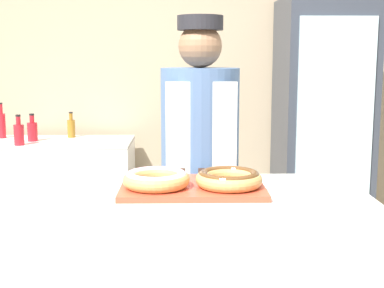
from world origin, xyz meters
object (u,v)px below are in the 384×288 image
Objects in this scene: donut_chocolate_glaze at (229,178)px; beverage_fridge at (321,131)px; donut_light_glaze at (156,178)px; serving_tray at (192,187)px; baker_person at (200,173)px; bottle_red at (19,133)px; brownie_back_right at (207,173)px; chest_freezer at (61,199)px; brownie_back_left at (176,174)px; bottle_amber at (71,128)px; bottle_red_b_b at (32,131)px; bottle_red_b at (2,124)px.

beverage_fridge reaches higher than donut_chocolate_glaze.
donut_light_glaze is 0.14× the size of beverage_fridge.
serving_tray is 0.58m from baker_person.
bottle_red is at bearing 123.33° from donut_light_glaze.
donut_light_glaze reaches higher than brownie_back_right.
chest_freezer is at bearing 179.80° from beverage_fridge.
serving_tray is 7.42× the size of brownie_back_left.
serving_tray is 1.93m from bottle_red.
chest_freezer is (-0.96, 1.73, -0.51)m from serving_tray.
bottle_amber is (-1.88, 0.17, 0.01)m from beverage_fridge.
bottle_red_b_b is (-0.99, 1.76, -0.04)m from donut_light_glaze.
beverage_fridge is at bearing 56.21° from brownie_back_left.
serving_tray is 2.09m from bottle_amber.
bottle_red_b_b is at bearing -179.74° from beverage_fridge.
bottle_red is 0.42m from bottle_red_b.
brownie_back_right is at bearing -52.44° from bottle_red_b_b.
brownie_back_right is at bearing -87.56° from baker_person.
baker_person is at bearing 99.01° from donut_chocolate_glaze.
donut_chocolate_glaze is 2.47m from bottle_red_b.
bottle_red_b is at bearing 162.89° from chest_freezer.
baker_person reaches higher than donut_chocolate_glaze.
brownie_back_right is at bearing 0.00° from brownie_back_left.
donut_chocolate_glaze is at bearing -15.55° from serving_tray.
brownie_back_left is 0.41× the size of bottle_amber.
bottle_red_b is (-0.52, -0.02, 0.03)m from bottle_amber.
bottle_amber is at bearing 51.73° from bottle_red.
beverage_fridge is at bearing 57.20° from donut_light_glaze.
bottle_red_b reaches higher than chest_freezer.
bottle_red is at bearing -55.94° from bottle_red_b.
baker_person is 1.59m from chest_freezer.
donut_light_glaze is 3.42× the size of brownie_back_right.
serving_tray is 0.16m from brownie_back_left.
brownie_back_right is at bearing -120.17° from beverage_fridge.
chest_freezer is at bearing 122.84° from brownie_back_right.
donut_chocolate_glaze is (0.30, 0.00, 0.00)m from donut_light_glaze.
bottle_red reaches higher than brownie_back_right.
baker_person is at bearing -129.28° from beverage_fridge.
beverage_fridge is (0.84, 1.77, -0.05)m from donut_chocolate_glaze.
chest_freezer is (-1.02, 1.59, -0.54)m from brownie_back_right.
bottle_amber is at bearing 118.29° from donut_chocolate_glaze.
serving_tray is 2.06m from bottle_red_b_b.
baker_person is 1.48m from beverage_fridge.
bottle_red_b is (-2.40, 0.15, 0.03)m from beverage_fridge.
donut_light_glaze is at bearing -68.99° from bottle_amber.
chest_freezer is 0.55m from bottle_amber.
bottle_red_b is at bearing 176.48° from beverage_fridge.
bottle_amber is (0.06, 0.16, 0.52)m from chest_freezer.
chest_freezer is 5.29× the size of bottle_red_b_b.
donut_light_glaze is 3.42× the size of brownie_back_left.
donut_light_glaze is 1.02× the size of bottle_red_b.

